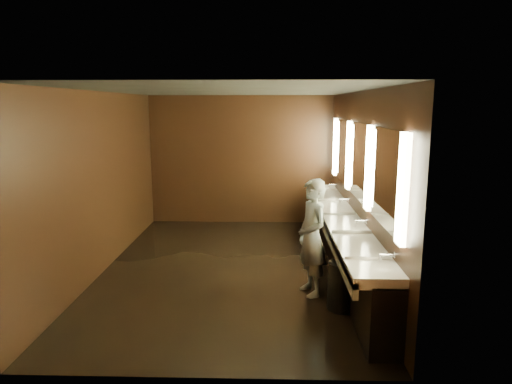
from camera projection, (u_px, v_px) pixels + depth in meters
floor at (230, 269)px, 7.34m from camera, size 6.00×6.00×0.00m
ceiling at (228, 91)px, 6.82m from camera, size 4.00×6.00×0.02m
wall_back at (241, 160)px, 10.03m from camera, size 4.00×0.02×2.80m
wall_front at (201, 238)px, 4.13m from camera, size 4.00×0.02×2.80m
wall_left at (102, 182)px, 7.14m from camera, size 0.02×6.00×2.80m
wall_right at (359, 184)px, 7.02m from camera, size 0.02×6.00×2.80m
sink_counter at (343, 240)px, 7.20m from camera, size 0.55×5.40×1.01m
mirror_band at (358, 161)px, 6.96m from camera, size 0.06×5.03×1.15m
person at (312, 237)px, 6.23m from camera, size 0.56×0.68×1.62m
trash_bin at (343, 286)px, 5.85m from camera, size 0.50×0.50×0.62m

